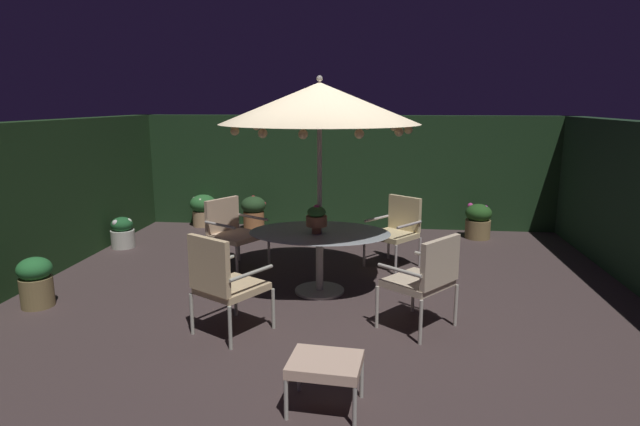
# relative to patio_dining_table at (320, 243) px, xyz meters

# --- Properties ---
(ground_plane) EXTENTS (7.98, 7.75, 0.02)m
(ground_plane) POSITION_rel_patio_dining_table_xyz_m (0.10, -0.15, -0.63)
(ground_plane) COLOR #443635
(hedge_backdrop_rear) EXTENTS (7.98, 0.30, 2.03)m
(hedge_backdrop_rear) POSITION_rel_patio_dining_table_xyz_m (0.10, 3.58, 0.40)
(hedge_backdrop_rear) COLOR #1B341A
(hedge_backdrop_rear) RESTS_ON ground_plane
(hedge_backdrop_left) EXTENTS (0.30, 7.75, 2.03)m
(hedge_backdrop_left) POSITION_rel_patio_dining_table_xyz_m (-3.74, -0.15, 0.40)
(hedge_backdrop_left) COLOR #1C361A
(hedge_backdrop_left) RESTS_ON ground_plane
(patio_dining_table) EXTENTS (1.69, 1.23, 0.76)m
(patio_dining_table) POSITION_rel_patio_dining_table_xyz_m (0.00, 0.00, 0.00)
(patio_dining_table) COLOR #B5B0A5
(patio_dining_table) RESTS_ON ground_plane
(patio_umbrella) EXTENTS (2.30, 2.30, 2.56)m
(patio_umbrella) POSITION_rel_patio_dining_table_xyz_m (0.00, 0.00, 1.63)
(patio_umbrella) COLOR #B4ADA5
(patio_umbrella) RESTS_ON ground_plane
(centerpiece_planter) EXTENTS (0.25, 0.25, 0.34)m
(centerpiece_planter) POSITION_rel_patio_dining_table_xyz_m (-0.02, -0.10, 0.33)
(centerpiece_planter) COLOR #AC6A48
(centerpiece_planter) RESTS_ON patio_dining_table
(patio_chair_north) EXTENTS (0.81, 0.83, 1.03)m
(patio_chair_north) POSITION_rel_patio_dining_table_xyz_m (-0.79, -1.32, -0.04)
(patio_chair_north) COLOR #B3B5A4
(patio_chair_north) RESTS_ON ground_plane
(patio_chair_northeast) EXTENTS (0.84, 0.85, 0.98)m
(patio_chair_northeast) POSITION_rel_patio_dining_table_xyz_m (1.18, -0.97, -0.04)
(patio_chair_northeast) COLOR #BBB6A7
(patio_chair_northeast) RESTS_ON ground_plane
(patio_chair_east) EXTENTS (0.81, 0.81, 0.97)m
(patio_chair_east) POSITION_rel_patio_dining_table_xyz_m (0.95, 1.20, -0.06)
(patio_chair_east) COLOR #B7AEAA
(patio_chair_east) RESTS_ON ground_plane
(patio_chair_southeast) EXTENTS (0.86, 0.86, 0.96)m
(patio_chair_southeast) POSITION_rel_patio_dining_table_xyz_m (-1.31, 0.79, -0.06)
(patio_chair_southeast) COLOR #BBB4AB
(patio_chair_southeast) RESTS_ON ground_plane
(ottoman_footrest) EXTENTS (0.57, 0.48, 0.40)m
(ottoman_footrest) POSITION_rel_patio_dining_table_xyz_m (0.33, -2.48, -0.27)
(ottoman_footrest) COLOR #B6B5A9
(ottoman_footrest) RESTS_ON ground_plane
(potted_plant_back_left) EXTENTS (0.37, 0.37, 0.49)m
(potted_plant_back_left) POSITION_rel_patio_dining_table_xyz_m (-3.33, 1.63, -0.37)
(potted_plant_back_left) COLOR beige
(potted_plant_back_left) RESTS_ON ground_plane
(potted_plant_right_near) EXTENTS (0.44, 0.44, 0.61)m
(potted_plant_right_near) POSITION_rel_patio_dining_table_xyz_m (-1.55, 3.03, -0.28)
(potted_plant_right_near) COLOR #AC6C3E
(potted_plant_right_near) RESTS_ON ground_plane
(potted_plant_left_near) EXTENTS (0.48, 0.48, 0.59)m
(potted_plant_left_near) POSITION_rel_patio_dining_table_xyz_m (-2.56, 3.23, -0.29)
(potted_plant_left_near) COLOR tan
(potted_plant_left_near) RESTS_ON ground_plane
(potted_plant_left_far) EXTENTS (0.43, 0.43, 0.59)m
(potted_plant_left_far) POSITION_rel_patio_dining_table_xyz_m (2.36, 2.88, -0.31)
(potted_plant_left_far) COLOR olive
(potted_plant_left_far) RESTS_ON ground_plane
(potted_plant_right_far) EXTENTS (0.37, 0.37, 0.57)m
(potted_plant_right_far) POSITION_rel_patio_dining_table_xyz_m (-3.11, -0.83, -0.32)
(potted_plant_right_far) COLOR olive
(potted_plant_right_far) RESTS_ON ground_plane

